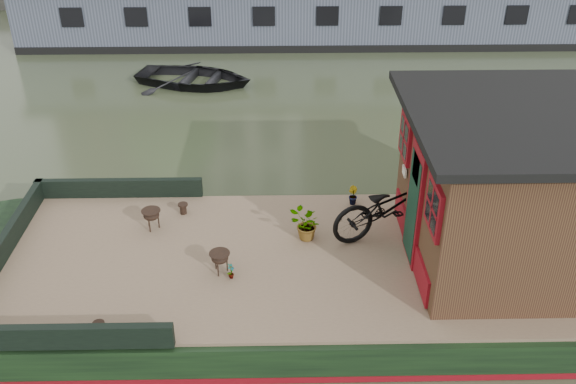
{
  "coord_description": "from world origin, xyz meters",
  "views": [
    {
      "loc": [
        -1.64,
        -8.16,
        6.64
      ],
      "look_at": [
        -1.47,
        0.5,
        1.54
      ],
      "focal_mm": 40.0,
      "sensor_mm": 36.0,
      "label": 1
    }
  ],
  "objects_px": {
    "dinghy": "(194,73)",
    "bicycle": "(391,206)",
    "brazier_rear": "(152,219)",
    "cabin": "(535,187)",
    "brazier_front": "(220,262)"
  },
  "relations": [
    {
      "from": "bicycle",
      "to": "brazier_front",
      "type": "xyz_separation_m",
      "value": [
        -2.71,
        -0.99,
        -0.36
      ]
    },
    {
      "from": "cabin",
      "to": "brazier_front",
      "type": "xyz_separation_m",
      "value": [
        -4.7,
        -0.36,
        -1.05
      ]
    },
    {
      "from": "cabin",
      "to": "brazier_front",
      "type": "bearing_deg",
      "value": -175.57
    },
    {
      "from": "brazier_front",
      "to": "dinghy",
      "type": "distance_m",
      "value": 9.74
    },
    {
      "from": "cabin",
      "to": "dinghy",
      "type": "bearing_deg",
      "value": 123.61
    },
    {
      "from": "dinghy",
      "to": "bicycle",
      "type": "bearing_deg",
      "value": -139.9
    },
    {
      "from": "bicycle",
      "to": "dinghy",
      "type": "relative_size",
      "value": 0.62
    },
    {
      "from": "bicycle",
      "to": "dinghy",
      "type": "bearing_deg",
      "value": 5.43
    },
    {
      "from": "brazier_rear",
      "to": "dinghy",
      "type": "height_order",
      "value": "brazier_rear"
    },
    {
      "from": "brazier_rear",
      "to": "cabin",
      "type": "bearing_deg",
      "value": -8.17
    },
    {
      "from": "brazier_front",
      "to": "brazier_rear",
      "type": "xyz_separation_m",
      "value": [
        -1.22,
        1.21,
        0.0
      ]
    },
    {
      "from": "dinghy",
      "to": "brazier_rear",
      "type": "bearing_deg",
      "value": -164.11
    },
    {
      "from": "brazier_rear",
      "to": "dinghy",
      "type": "bearing_deg",
      "value": 91.55
    },
    {
      "from": "bicycle",
      "to": "dinghy",
      "type": "xyz_separation_m",
      "value": [
        -4.16,
        8.63,
        -0.85
      ]
    },
    {
      "from": "brazier_front",
      "to": "brazier_rear",
      "type": "distance_m",
      "value": 1.72
    }
  ]
}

